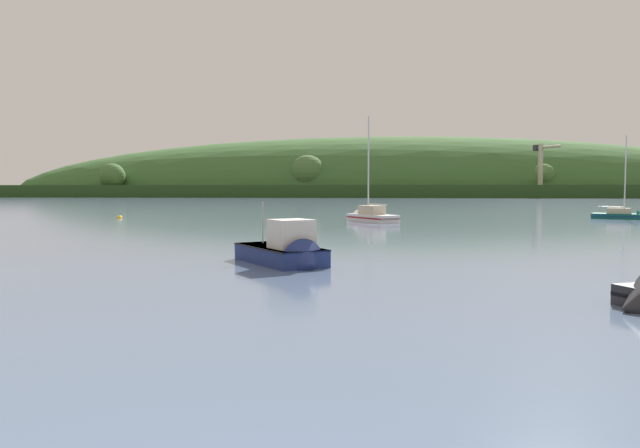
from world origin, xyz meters
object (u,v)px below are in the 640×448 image
at_px(fishing_boat_moored, 286,254).
at_px(mooring_buoy_midchannel, 119,218).
at_px(dockside_crane, 541,172).
at_px(sailboat_near_mooring, 368,218).
at_px(sailboat_midwater_white, 625,217).

relative_size(fishing_boat_moored, mooring_buoy_midchannel, 7.97).
bearing_deg(dockside_crane, mooring_buoy_midchannel, -57.90).
height_order(fishing_boat_moored, mooring_buoy_midchannel, fishing_boat_moored).
relative_size(dockside_crane, sailboat_near_mooring, 1.63).
bearing_deg(mooring_buoy_midchannel, sailboat_near_mooring, -4.66).
height_order(dockside_crane, sailboat_near_mooring, dockside_crane).
distance_m(sailboat_near_mooring, mooring_buoy_midchannel, 31.52).
bearing_deg(mooring_buoy_midchannel, fishing_boat_moored, -54.60).
relative_size(dockside_crane, mooring_buoy_midchannel, 26.30).
bearing_deg(dockside_crane, sailboat_midwater_white, -39.99).
xyz_separation_m(dockside_crane, mooring_buoy_midchannel, (-88.61, -175.30, -10.18)).
height_order(dockside_crane, fishing_boat_moored, dockside_crane).
relative_size(sailboat_midwater_white, mooring_buoy_midchannel, 13.85).
relative_size(sailboat_near_mooring, sailboat_midwater_white, 1.17).
bearing_deg(sailboat_midwater_white, fishing_boat_moored, -97.93).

